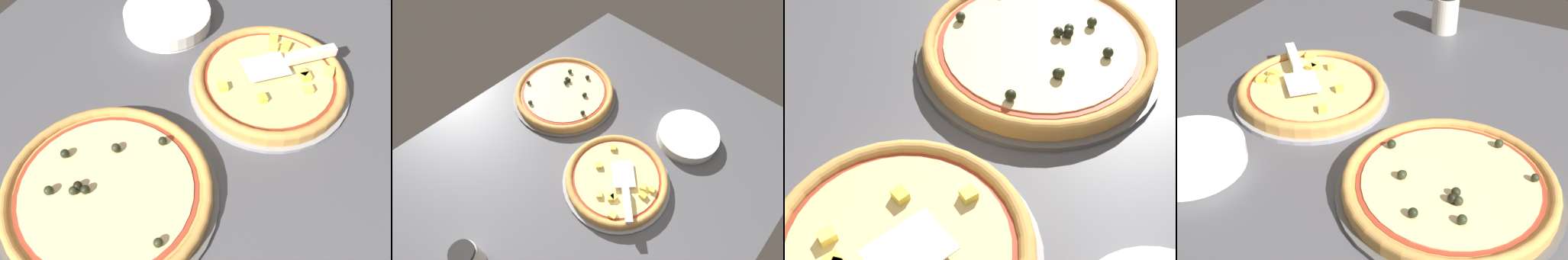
# 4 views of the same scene
# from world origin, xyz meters

# --- Properties ---
(ground_plane) EXTENTS (1.38, 1.14, 0.04)m
(ground_plane) POSITION_xyz_m (0.00, 0.00, -0.02)
(ground_plane) COLOR #4C4C51
(pizza_pan_front) EXTENTS (0.36, 0.36, 0.01)m
(pizza_pan_front) POSITION_xyz_m (-0.03, -0.11, 0.01)
(pizza_pan_front) COLOR #939399
(pizza_pan_front) RESTS_ON ground_plane
(pizza_front) EXTENTS (0.34, 0.34, 0.04)m
(pizza_front) POSITION_xyz_m (-0.03, -0.11, 0.03)
(pizza_front) COLOR #C68E47
(pizza_front) RESTS_ON pizza_pan_front
(pizza_pan_back) EXTENTS (0.43, 0.43, 0.01)m
(pizza_pan_back) POSITION_xyz_m (0.12, 0.30, 0.01)
(pizza_pan_back) COLOR #565451
(pizza_pan_back) RESTS_ON ground_plane
(pizza_back) EXTENTS (0.40, 0.40, 0.04)m
(pizza_back) POSITION_xyz_m (0.12, 0.30, 0.03)
(pizza_back) COLOR #C68E47
(pizza_back) RESTS_ON pizza_pan_back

